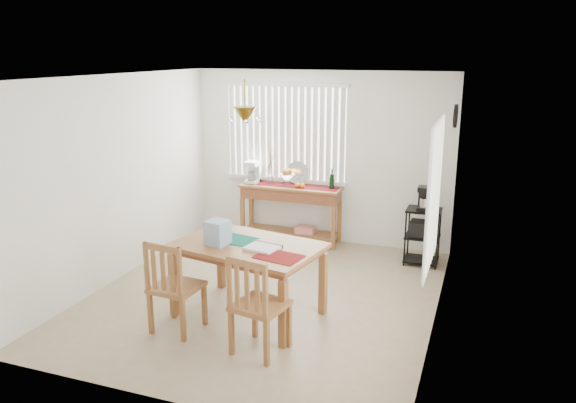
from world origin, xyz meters
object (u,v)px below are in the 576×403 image
at_px(wire_cart, 423,231).
at_px(cart_items, 425,198).
at_px(sideboard, 291,200).
at_px(chair_right, 257,306).
at_px(chair_left, 174,287).
at_px(dining_table, 248,252).

distance_m(wire_cart, cart_items, 0.46).
distance_m(sideboard, chair_right, 3.38).
relative_size(wire_cart, chair_left, 0.77).
distance_m(sideboard, dining_table, 2.56).
xyz_separation_m(wire_cart, chair_right, (-1.21, -2.98, 0.03)).
bearing_deg(chair_right, dining_table, 119.70).
bearing_deg(cart_items, chair_right, -111.99).
bearing_deg(sideboard, wire_cart, -8.15).
bearing_deg(wire_cart, cart_items, 90.00).
relative_size(cart_items, chair_right, 0.32).
xyz_separation_m(sideboard, dining_table, (0.39, -2.53, 0.08)).
distance_m(wire_cart, dining_table, 2.78).
xyz_separation_m(wire_cart, dining_table, (-1.63, -2.24, 0.26)).
bearing_deg(chair_right, sideboard, 104.06).
height_order(wire_cart, chair_left, chair_left).
bearing_deg(dining_table, wire_cart, 53.88).
relative_size(sideboard, wire_cart, 1.99).
xyz_separation_m(wire_cart, cart_items, (-0.00, 0.01, 0.46)).
relative_size(cart_items, chair_left, 0.32).
bearing_deg(chair_right, wire_cart, 67.95).
bearing_deg(sideboard, dining_table, -81.12).
bearing_deg(cart_items, wire_cart, -90.00).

